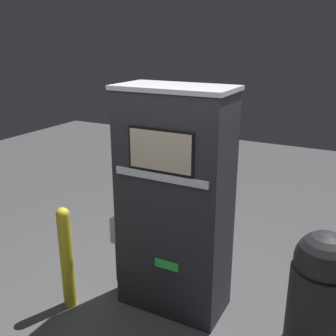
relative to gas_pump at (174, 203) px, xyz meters
name	(u,v)px	position (x,y,z in m)	size (l,w,h in m)	color
ground_plane	(162,317)	(0.00, -0.26, -1.08)	(14.00, 14.00, 0.00)	#4C4C4F
gas_pump	(174,203)	(0.00, 0.00, 0.00)	(1.10, 0.56, 2.15)	#28282D
safety_bollard	(66,256)	(-0.90, -0.51, -0.53)	(0.13, 0.13, 1.04)	yellow
trash_bin	(320,292)	(1.33, 0.01, -0.53)	(0.50, 0.50, 1.09)	#232326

